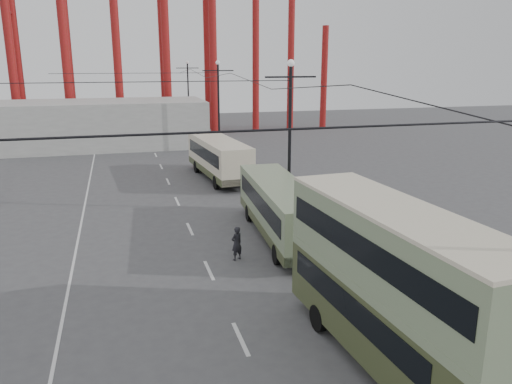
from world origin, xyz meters
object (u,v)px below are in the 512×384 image
object	(u,v)px
double_decker_bus	(394,282)
pedestrian	(237,243)
single_decker_green	(280,207)
single_decker_cream	(219,157)

from	to	relation	value
double_decker_bus	pedestrian	bearing A→B (deg)	100.88
single_decker_green	single_decker_cream	xyz separation A→B (m)	(-0.39, 14.57, 0.11)
single_decker_cream	pedestrian	world-z (taller)	single_decker_cream
double_decker_bus	single_decker_green	xyz separation A→B (m)	(0.47, 12.10, -1.18)
single_decker_cream	pedestrian	distance (m)	17.23
single_decker_green	single_decker_cream	size ratio (longest dim) A/B	1.03
single_decker_green	pedestrian	distance (m)	3.94
double_decker_bus	single_decker_green	bearing A→B (deg)	84.11
double_decker_bus	single_decker_green	size ratio (longest dim) A/B	0.90
double_decker_bus	pedestrian	world-z (taller)	double_decker_bus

